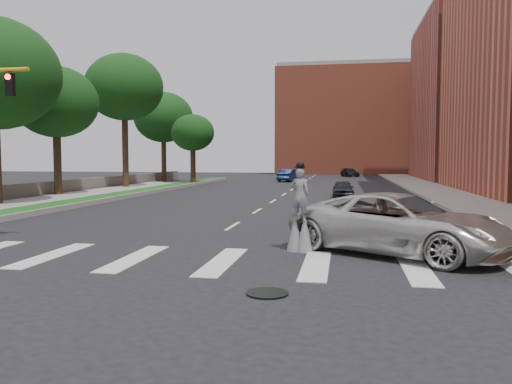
{
  "coord_description": "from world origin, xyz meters",
  "views": [
    {
      "loc": [
        4.57,
        -12.21,
        2.88
      ],
      "look_at": [
        1.63,
        4.41,
        1.7
      ],
      "focal_mm": 35.0,
      "sensor_mm": 36.0,
      "label": 1
    }
  ],
  "objects": [
    {
      "name": "tree_4",
      "position": [
        -15.16,
        30.7,
        9.17
      ],
      "size": [
        7.07,
        7.07,
        12.22
      ],
      "color": "black",
      "rests_on": "ground"
    },
    {
      "name": "suv_crossing",
      "position": [
        6.2,
        3.0,
        0.9
      ],
      "size": [
        7.12,
        5.93,
        1.81
      ],
      "primitive_type": "imported",
      "rotation": [
        0.0,
        0.0,
        1.03
      ],
      "color": "beige",
      "rests_on": "ground"
    },
    {
      "name": "tree_6",
      "position": [
        -11.12,
        38.38,
        5.4
      ],
      "size": [
        4.51,
        4.51,
        7.37
      ],
      "color": "black",
      "rests_on": "ground"
    },
    {
      "name": "car_near",
      "position": [
        4.51,
        23.81,
        0.61
      ],
      "size": [
        1.59,
        3.66,
        1.23
      ],
      "primitive_type": "imported",
      "rotation": [
        0.0,
        0.0,
        0.04
      ],
      "color": "black",
      "rests_on": "ground"
    },
    {
      "name": "tree_3",
      "position": [
        -15.96,
        20.99,
        6.82
      ],
      "size": [
        6.03,
        6.03,
        9.42
      ],
      "color": "black",
      "rests_on": "ground"
    },
    {
      "name": "sidewalk_right",
      "position": [
        12.5,
        25.0,
        0.09
      ],
      "size": [
        5.0,
        90.0,
        0.18
      ],
      "primitive_type": "cube",
      "color": "gray",
      "rests_on": "ground"
    },
    {
      "name": "manhole",
      "position": [
        3.0,
        -2.0,
        0.02
      ],
      "size": [
        0.9,
        0.9,
        0.04
      ],
      "primitive_type": "cylinder",
      "color": "black",
      "rests_on": "ground"
    },
    {
      "name": "ground_plane",
      "position": [
        0.0,
        0.0,
        0.0
      ],
      "size": [
        160.0,
        160.0,
        0.0
      ],
      "primitive_type": "plane",
      "color": "black",
      "rests_on": "ground"
    },
    {
      "name": "stilt_performer",
      "position": [
        3.25,
        2.91,
        1.05
      ],
      "size": [
        0.82,
        0.62,
        2.75
      ],
      "rotation": [
        0.0,
        0.0,
        2.82
      ],
      "color": "black",
      "rests_on": "ground"
    },
    {
      "name": "building_backdrop",
      "position": [
        6.0,
        78.0,
        9.0
      ],
      "size": [
        26.0,
        14.0,
        18.0
      ],
      "primitive_type": "cube",
      "color": "#CA5A3F",
      "rests_on": "ground"
    },
    {
      "name": "building_far",
      "position": [
        22.0,
        54.0,
        10.0
      ],
      "size": [
        16.0,
        22.0,
        20.0
      ],
      "primitive_type": "cube",
      "color": "#B35042",
      "rests_on": "ground"
    },
    {
      "name": "grass_median",
      "position": [
        -11.5,
        20.0,
        0.12
      ],
      "size": [
        2.0,
        60.0,
        0.25
      ],
      "primitive_type": "cube",
      "color": "#164F19",
      "rests_on": "ground"
    },
    {
      "name": "car_far",
      "position": [
        5.39,
        62.73,
        0.63
      ],
      "size": [
        3.13,
        4.67,
        1.26
      ],
      "primitive_type": "imported",
      "rotation": [
        0.0,
        0.0,
        0.35
      ],
      "color": "black",
      "rests_on": "ground"
    },
    {
      "name": "tree_5",
      "position": [
        -16.03,
        42.9,
        7.45
      ],
      "size": [
        6.81,
        6.81,
        10.37
      ],
      "color": "black",
      "rests_on": "ground"
    },
    {
      "name": "median_curb",
      "position": [
        -10.45,
        20.0,
        0.14
      ],
      "size": [
        0.2,
        60.0,
        0.28
      ],
      "primitive_type": "cube",
      "color": "gray",
      "rests_on": "ground"
    },
    {
      "name": "stone_wall",
      "position": [
        -17.0,
        22.0,
        0.55
      ],
      "size": [
        0.5,
        56.0,
        1.1
      ],
      "primitive_type": "cube",
      "color": "#58524B",
      "rests_on": "ground"
    },
    {
      "name": "car_mid",
      "position": [
        -1.86,
        46.5,
        0.73
      ],
      "size": [
        2.49,
        4.69,
        1.47
      ],
      "primitive_type": "imported",
      "rotation": [
        0.0,
        0.0,
        2.92
      ],
      "color": "#16254F",
      "rests_on": "ground"
    }
  ]
}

